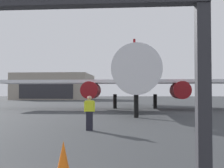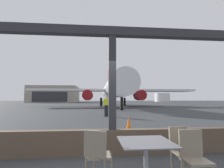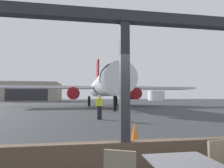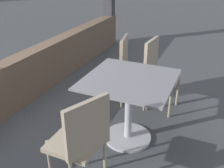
% 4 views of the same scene
% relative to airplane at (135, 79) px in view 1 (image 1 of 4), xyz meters
% --- Properties ---
extents(ground_plane, '(220.00, 220.00, 0.00)m').
position_rel_airplane_xyz_m(ground_plane, '(-2.81, 11.96, -3.46)').
color(ground_plane, '#383A3D').
extents(airplane, '(31.74, 29.44, 10.23)m').
position_rel_airplane_xyz_m(airplane, '(0.00, 0.00, 0.00)').
color(airplane, silver).
rests_on(airplane, ground).
extents(ground_crew_worker, '(0.51, 0.32, 1.74)m').
position_rel_airplane_xyz_m(ground_crew_worker, '(-2.43, -18.33, -2.55)').
color(ground_crew_worker, black).
rests_on(ground_crew_worker, ground).
extents(traffic_cone, '(0.36, 0.36, 0.74)m').
position_rel_airplane_xyz_m(traffic_cone, '(-1.91, -25.68, -3.10)').
color(traffic_cone, orange).
rests_on(traffic_cone, ground).
extents(distant_hangar, '(20.53, 18.05, 7.26)m').
position_rel_airplane_xyz_m(distant_hangar, '(-22.84, 47.87, 0.17)').
color(distant_hangar, '#9E9384').
rests_on(distant_hangar, ground).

